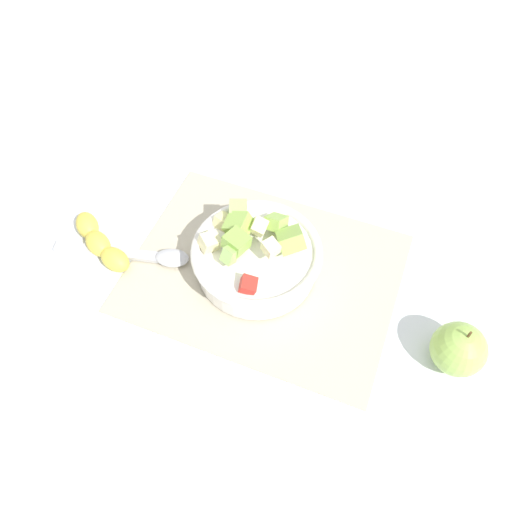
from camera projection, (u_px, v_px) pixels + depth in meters
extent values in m
plane|color=silver|center=(264.00, 273.00, 0.83)|extent=(2.40, 2.40, 0.00)
cube|color=#BCB299|center=(264.00, 272.00, 0.83)|extent=(0.42, 0.32, 0.01)
cylinder|color=white|center=(256.00, 261.00, 0.80)|extent=(0.19, 0.19, 0.05)
torus|color=white|center=(256.00, 252.00, 0.79)|extent=(0.21, 0.21, 0.02)
cube|color=beige|center=(210.00, 242.00, 0.78)|extent=(0.04, 0.04, 0.03)
cube|color=beige|center=(224.00, 223.00, 0.82)|extent=(0.04, 0.04, 0.03)
cube|color=#A3CC6B|center=(238.00, 212.00, 0.81)|extent=(0.04, 0.04, 0.04)
cube|color=#9EC656|center=(291.00, 240.00, 0.77)|extent=(0.06, 0.06, 0.05)
cube|color=red|center=(250.00, 285.00, 0.74)|extent=(0.03, 0.03, 0.03)
cube|color=#8CB74C|center=(236.00, 242.00, 0.76)|extent=(0.04, 0.04, 0.03)
cube|color=#A3CC6B|center=(230.00, 255.00, 0.75)|extent=(0.03, 0.03, 0.03)
cube|color=beige|center=(259.00, 226.00, 0.78)|extent=(0.03, 0.03, 0.03)
cube|color=beige|center=(271.00, 248.00, 0.75)|extent=(0.03, 0.03, 0.02)
cube|color=#9EC656|center=(238.00, 225.00, 0.79)|extent=(0.04, 0.04, 0.04)
cube|color=#9EC656|center=(274.00, 222.00, 0.79)|extent=(0.04, 0.04, 0.04)
ellipsoid|color=#B7B7BC|center=(172.00, 258.00, 0.83)|extent=(0.06, 0.05, 0.01)
cube|color=#B7B7BC|center=(108.00, 252.00, 0.84)|extent=(0.18, 0.06, 0.01)
sphere|color=#9EC656|center=(458.00, 349.00, 0.71)|extent=(0.08, 0.08, 0.08)
cylinder|color=brown|center=(470.00, 335.00, 0.67)|extent=(0.00, 0.00, 0.01)
ellipsoid|color=yellow|center=(87.00, 225.00, 0.86)|extent=(0.06, 0.06, 0.04)
ellipsoid|color=yellow|center=(98.00, 244.00, 0.84)|extent=(0.07, 0.06, 0.04)
ellipsoid|color=yellow|center=(115.00, 259.00, 0.82)|extent=(0.06, 0.05, 0.04)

